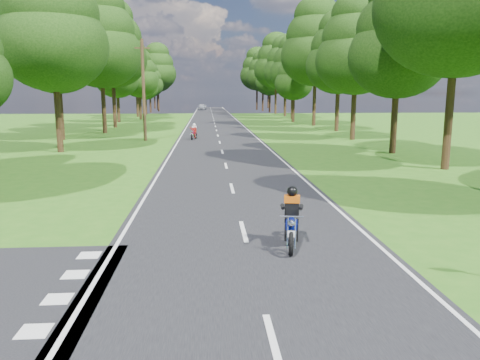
{
  "coord_description": "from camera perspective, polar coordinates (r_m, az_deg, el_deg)",
  "views": [
    {
      "loc": [
        -0.98,
        -10.47,
        3.8
      ],
      "look_at": [
        0.04,
        4.0,
        1.1
      ],
      "focal_mm": 35.0,
      "sensor_mm": 36.0,
      "label": 1
    }
  ],
  "objects": [
    {
      "name": "telegraph_pole",
      "position": [
        38.8,
        -11.67,
        10.72
      ],
      "size": [
        1.2,
        0.26,
        8.0
      ],
      "color": "#382616",
      "rests_on": "ground"
    },
    {
      "name": "road_markings",
      "position": [
        58.73,
        -3.22,
        6.83
      ],
      "size": [
        7.4,
        140.0,
        0.01
      ],
      "color": "silver",
      "rests_on": "main_road"
    },
    {
      "name": "rider_near_blue",
      "position": [
        11.76,
        6.32,
        -4.47
      ],
      "size": [
        0.92,
        1.87,
        1.49
      ],
      "primitive_type": null,
      "rotation": [
        0.0,
        0.0,
        -0.19
      ],
      "color": "#0D1B94",
      "rests_on": "main_road"
    },
    {
      "name": "rider_far_red",
      "position": [
        39.19,
        -5.66,
        5.92
      ],
      "size": [
        0.85,
        1.67,
        1.33
      ],
      "primitive_type": null,
      "rotation": [
        0.0,
        0.0,
        -0.21
      ],
      "color": "#AE0D2A",
      "rests_on": "main_road"
    },
    {
      "name": "treeline",
      "position": [
        70.72,
        -2.14,
        14.14
      ],
      "size": [
        40.0,
        115.35,
        14.78
      ],
      "color": "black",
      "rests_on": "ground"
    },
    {
      "name": "distant_car",
      "position": [
        109.15,
        -4.64,
        8.88
      ],
      "size": [
        2.25,
        4.27,
        1.38
      ],
      "primitive_type": "imported",
      "rotation": [
        0.0,
        0.0,
        -0.16
      ],
      "color": "silver",
      "rests_on": "main_road"
    },
    {
      "name": "main_road",
      "position": [
        60.6,
        -3.12,
        6.93
      ],
      "size": [
        7.0,
        140.0,
        0.02
      ],
      "primitive_type": "cube",
      "color": "black",
      "rests_on": "ground"
    },
    {
      "name": "ground",
      "position": [
        11.18,
        1.24,
        -9.32
      ],
      "size": [
        160.0,
        160.0,
        0.0
      ],
      "primitive_type": "plane",
      "color": "#2A6116",
      "rests_on": "ground"
    }
  ]
}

